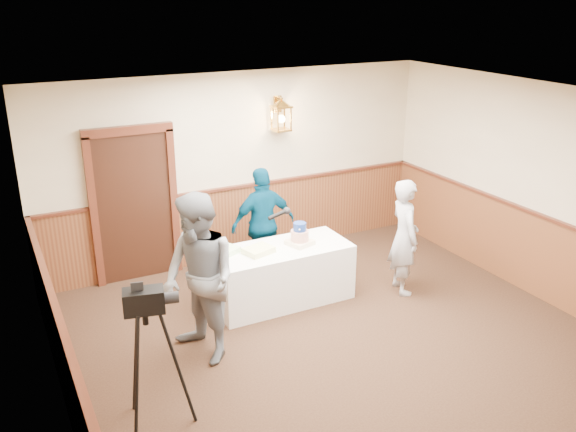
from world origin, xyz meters
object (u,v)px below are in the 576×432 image
object	(u,v)px
baker	(404,237)
tv_camera_rig	(150,369)
sheet_cake_green	(227,251)
tiered_cake	(300,236)
sheet_cake_yellow	(259,250)
assistant_p	(263,224)
display_table	(281,274)
interviewer	(200,279)

from	to	relation	value
baker	tv_camera_rig	size ratio (longest dim) A/B	1.10
sheet_cake_green	tv_camera_rig	bearing A→B (deg)	-128.59
tiered_cake	baker	world-z (taller)	baker
sheet_cake_yellow	assistant_p	world-z (taller)	assistant_p
tiered_cake	sheet_cake_yellow	xyz separation A→B (m)	(-0.59, -0.01, -0.08)
display_table	interviewer	bearing A→B (deg)	-150.04
sheet_cake_yellow	tv_camera_rig	bearing A→B (deg)	-137.56
tiered_cake	sheet_cake_yellow	world-z (taller)	tiered_cake
display_table	assistant_p	distance (m)	0.87
display_table	tiered_cake	bearing A→B (deg)	-3.71
interviewer	baker	bearing A→B (deg)	81.02
tiered_cake	sheet_cake_green	distance (m)	0.97
tiered_cake	baker	xyz separation A→B (m)	(1.31, -0.49, -0.08)
tiered_cake	tv_camera_rig	xyz separation A→B (m)	(-2.44, -1.70, -0.22)
sheet_cake_green	assistant_p	bearing A→B (deg)	37.34
interviewer	assistant_p	size ratio (longest dim) A/B	1.18
baker	tiered_cake	bearing A→B (deg)	83.37
tv_camera_rig	baker	bearing A→B (deg)	30.57
display_table	sheet_cake_yellow	xyz separation A→B (m)	(-0.33, -0.02, 0.41)
interviewer	sheet_cake_green	bearing A→B (deg)	129.62
tiered_cake	baker	bearing A→B (deg)	-20.30
display_table	tv_camera_rig	bearing A→B (deg)	-141.74
display_table	sheet_cake_green	distance (m)	0.81
tiered_cake	tv_camera_rig	size ratio (longest dim) A/B	0.25
display_table	tv_camera_rig	distance (m)	2.79
sheet_cake_green	interviewer	xyz separation A→B (m)	(-0.68, -0.94, 0.17)
sheet_cake_yellow	display_table	bearing A→B (deg)	4.05
display_table	sheet_cake_green	world-z (taller)	sheet_cake_green
tiered_cake	sheet_cake_yellow	distance (m)	0.59
assistant_p	baker	bearing A→B (deg)	139.68
tiered_cake	sheet_cake_yellow	size ratio (longest dim) A/B	1.03
baker	assistant_p	bearing A→B (deg)	63.29
sheet_cake_yellow	baker	size ratio (longest dim) A/B	0.22
sheet_cake_yellow	interviewer	size ratio (longest dim) A/B	0.19
display_table	baker	world-z (taller)	baker
display_table	baker	size ratio (longest dim) A/B	1.14
sheet_cake_green	baker	distance (m)	2.36
display_table	baker	bearing A→B (deg)	-17.69
baker	tv_camera_rig	distance (m)	3.95
interviewer	baker	xyz separation A→B (m)	(2.94, 0.28, -0.16)
display_table	sheet_cake_green	bearing A→B (deg)	167.52
display_table	interviewer	distance (m)	1.68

